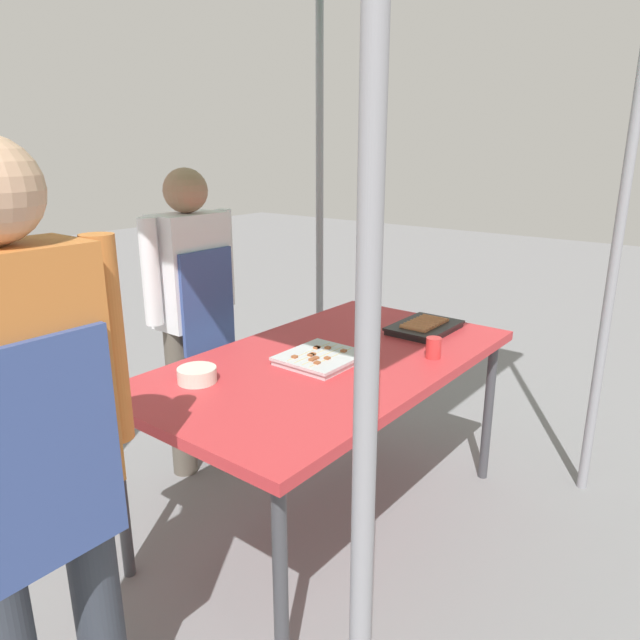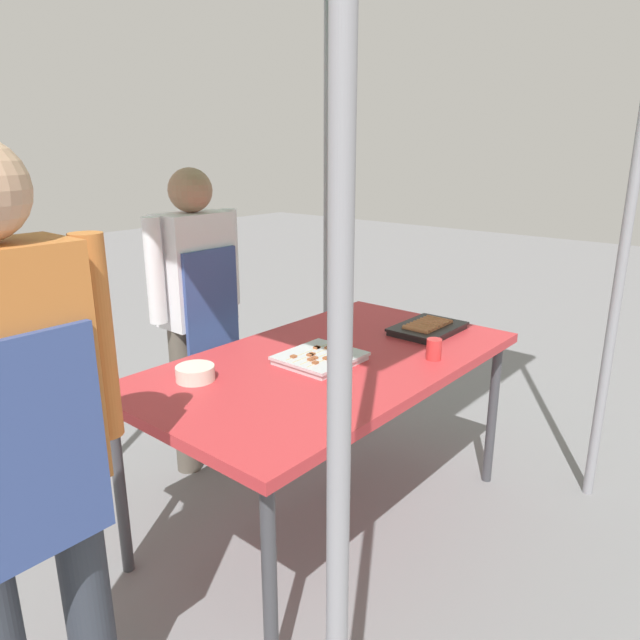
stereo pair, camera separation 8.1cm
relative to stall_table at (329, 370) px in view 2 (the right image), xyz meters
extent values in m
plane|color=slate|center=(0.00, 0.00, -0.70)|extent=(18.00, 18.00, 0.00)
cube|color=#C63338|center=(0.00, 0.00, 0.03)|extent=(1.60, 0.90, 0.04)
cylinder|color=#3F3F44|center=(-0.74, -0.39, -0.34)|extent=(0.04, 0.04, 0.71)
cylinder|color=#3F3F44|center=(0.74, -0.39, -0.34)|extent=(0.04, 0.04, 0.71)
cylinder|color=#3F3F44|center=(-0.74, 0.39, -0.34)|extent=(0.04, 0.04, 0.71)
cylinder|color=#3F3F44|center=(0.74, 0.39, -0.34)|extent=(0.04, 0.04, 0.71)
cylinder|color=gray|center=(-0.95, -0.80, 0.50)|extent=(0.04, 0.04, 2.40)
cylinder|color=gray|center=(0.95, -0.80, 0.50)|extent=(0.04, 0.04, 2.40)
cylinder|color=gray|center=(0.95, 0.80, 0.50)|extent=(0.04, 0.04, 2.40)
cube|color=black|center=(0.56, -0.13, 0.06)|extent=(0.33, 0.23, 0.02)
cube|color=black|center=(0.56, -0.13, 0.08)|extent=(0.34, 0.24, 0.01)
cylinder|color=#B7663D|center=(0.45, -0.13, 0.09)|extent=(0.03, 0.13, 0.03)
cylinder|color=#B7663D|center=(0.48, -0.13, 0.09)|extent=(0.03, 0.13, 0.03)
cylinder|color=#B7663D|center=(0.51, -0.13, 0.09)|extent=(0.03, 0.13, 0.03)
cylinder|color=#B7663D|center=(0.54, -0.13, 0.09)|extent=(0.03, 0.13, 0.03)
cylinder|color=#B7663D|center=(0.57, -0.13, 0.09)|extent=(0.03, 0.13, 0.03)
cylinder|color=#B7663D|center=(0.60, -0.13, 0.09)|extent=(0.03, 0.13, 0.03)
cylinder|color=#B7663D|center=(0.63, -0.13, 0.09)|extent=(0.03, 0.13, 0.03)
cylinder|color=#B7663D|center=(0.66, -0.13, 0.09)|extent=(0.03, 0.13, 0.03)
cube|color=silver|center=(-0.06, 0.00, 0.06)|extent=(0.29, 0.26, 0.02)
cube|color=silver|center=(-0.06, 0.00, 0.08)|extent=(0.30, 0.27, 0.01)
cylinder|color=tan|center=(-0.06, -0.05, 0.08)|extent=(0.27, 0.01, 0.01)
cube|color=#9E512D|center=(-0.15, -0.05, 0.08)|extent=(0.02, 0.02, 0.02)
cube|color=#9E512D|center=(0.02, -0.05, 0.08)|extent=(0.02, 0.02, 0.02)
cube|color=#9E512D|center=(-0.08, -0.05, 0.08)|extent=(0.02, 0.02, 0.02)
cylinder|color=tan|center=(-0.06, -0.01, 0.08)|extent=(0.27, 0.01, 0.01)
cube|color=#9E512D|center=(-0.13, -0.01, 0.08)|extent=(0.02, 0.02, 0.02)
cube|color=#9E512D|center=(-0.11, -0.01, 0.08)|extent=(0.02, 0.02, 0.02)
cylinder|color=tan|center=(-0.06, 0.02, 0.08)|extent=(0.27, 0.01, 0.01)
cube|color=#9E512D|center=(0.01, 0.02, 0.08)|extent=(0.02, 0.02, 0.02)
cube|color=#9E512D|center=(-0.09, 0.02, 0.08)|extent=(0.02, 0.02, 0.02)
cube|color=#9E512D|center=(-0.08, 0.02, 0.08)|extent=(0.02, 0.02, 0.02)
cylinder|color=tan|center=(-0.06, 0.06, 0.08)|extent=(0.27, 0.01, 0.01)
cube|color=#9E512D|center=(-0.01, 0.06, 0.08)|extent=(0.02, 0.02, 0.02)
cube|color=#9E512D|center=(-0.15, 0.06, 0.08)|extent=(0.02, 0.02, 0.02)
cube|color=#9E512D|center=(-0.01, 0.06, 0.08)|extent=(0.02, 0.02, 0.02)
cylinder|color=silver|center=(-0.49, 0.23, 0.08)|extent=(0.14, 0.14, 0.05)
cylinder|color=red|center=(0.26, -0.32, 0.09)|extent=(0.06, 0.06, 0.08)
cylinder|color=#595147|center=(-0.13, 0.81, -0.32)|extent=(0.12, 0.12, 0.75)
cylinder|color=#595147|center=(0.09, 0.81, -0.32)|extent=(0.12, 0.12, 0.75)
cube|color=white|center=(-0.02, 0.81, 0.31)|extent=(0.34, 0.20, 0.53)
cube|color=#384C8C|center=(-0.02, 0.70, 0.18)|extent=(0.30, 0.02, 0.48)
cylinder|color=white|center=(-0.24, 0.81, 0.34)|extent=(0.08, 0.08, 0.48)
cylinder|color=white|center=(0.20, 0.81, 0.34)|extent=(0.08, 0.08, 0.48)
sphere|color=#9E7256|center=(-0.02, 0.81, 0.68)|extent=(0.20, 0.20, 0.20)
cylinder|color=#333842|center=(-1.13, -0.11, -0.30)|extent=(0.12, 0.12, 0.80)
cube|color=#CC7233|center=(-1.24, -0.11, 0.39)|extent=(0.34, 0.20, 0.57)
cube|color=#384C8C|center=(-1.24, -0.22, 0.25)|extent=(0.30, 0.02, 0.51)
cylinder|color=#CC7233|center=(-1.02, -0.11, 0.42)|extent=(0.08, 0.08, 0.51)
camera|label=1|loc=(-1.73, -1.31, 0.86)|focal=32.41mm
camera|label=2|loc=(-1.68, -1.38, 0.86)|focal=32.41mm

